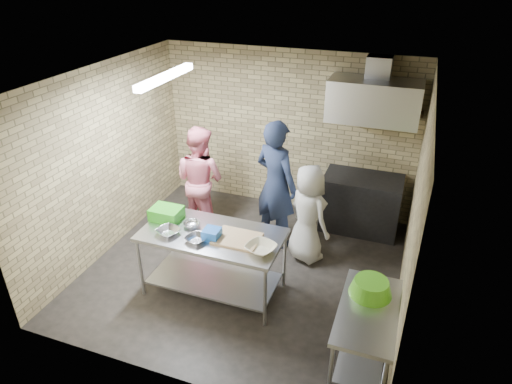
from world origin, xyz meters
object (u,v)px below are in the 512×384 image
at_px(side_counter, 365,336).
at_px(man_navy, 276,185).
at_px(prep_table, 213,262).
at_px(woman_white, 308,214).
at_px(blue_tub, 212,234).
at_px(green_basin, 371,287).
at_px(woman_pink, 200,180).
at_px(green_crate, 167,213).
at_px(bottle_green, 407,106).
at_px(stove, 361,203).

height_order(side_counter, man_navy, man_navy).
height_order(prep_table, woman_white, woman_white).
height_order(prep_table, side_counter, prep_table).
height_order(blue_tub, woman_white, woman_white).
xyz_separation_m(green_basin, woman_pink, (-2.82, 1.65, 0.03)).
xyz_separation_m(green_crate, woman_pink, (-0.13, 1.23, -0.11)).
bearing_deg(prep_table, woman_white, 49.68).
relative_size(green_basin, bottle_green, 3.07).
distance_m(blue_tub, woman_pink, 1.70).
height_order(bottle_green, man_navy, bottle_green).
height_order(prep_table, green_basin, green_basin).
relative_size(prep_table, side_counter, 1.48).
bearing_deg(woman_pink, green_basin, 162.33).
bearing_deg(side_counter, blue_tub, 167.24).
height_order(prep_table, green_crate, green_crate).
relative_size(bottle_green, man_navy, 0.08).
bearing_deg(bottle_green, prep_table, -129.44).
distance_m(stove, woman_pink, 2.57).
bearing_deg(woman_white, bottle_green, -91.66).
bearing_deg(man_navy, woman_white, -179.28).
distance_m(blue_tub, bottle_green, 3.38).
bearing_deg(blue_tub, green_basin, -5.71).
bearing_deg(green_basin, green_crate, 171.25).
distance_m(stove, bottle_green, 1.65).
distance_m(prep_table, side_counter, 2.09).
height_order(stove, green_crate, green_crate).
bearing_deg(stove, blue_tub, -123.25).
height_order(bottle_green, woman_pink, bottle_green).
bearing_deg(stove, woman_pink, -160.34).
bearing_deg(green_basin, side_counter, -85.43).
xyz_separation_m(bottle_green, woman_pink, (-2.84, -1.09, -1.15)).
distance_m(side_counter, man_navy, 2.57).
xyz_separation_m(green_crate, bottle_green, (2.71, 2.33, 1.05)).
relative_size(stove, bottle_green, 8.00).
height_order(prep_table, man_navy, man_navy).
distance_m(side_counter, green_crate, 2.85).
bearing_deg(green_crate, blue_tub, -16.35).
relative_size(bottle_green, woman_white, 0.10).
distance_m(prep_table, woman_pink, 1.64).
xyz_separation_m(stove, green_basin, (0.43, -2.50, 0.38)).
xyz_separation_m(green_crate, man_navy, (1.10, 1.24, 0.02)).
height_order(man_navy, woman_white, man_navy).
distance_m(green_basin, man_navy, 2.30).
height_order(bottle_green, woman_white, bottle_green).
relative_size(prep_table, green_crate, 4.50).
relative_size(side_counter, green_crate, 3.04).
height_order(green_basin, bottle_green, bottle_green).
bearing_deg(woman_pink, green_crate, 108.46).
height_order(stove, blue_tub, blue_tub).
height_order(side_counter, stove, stove).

